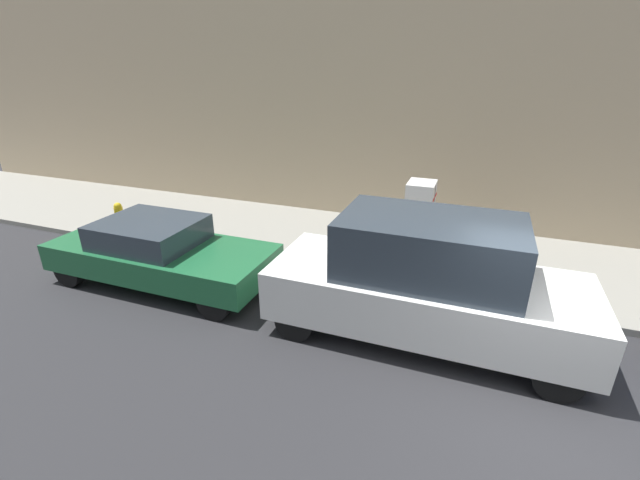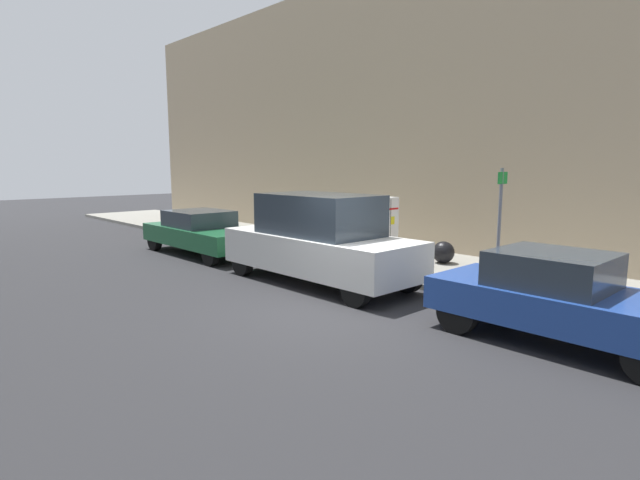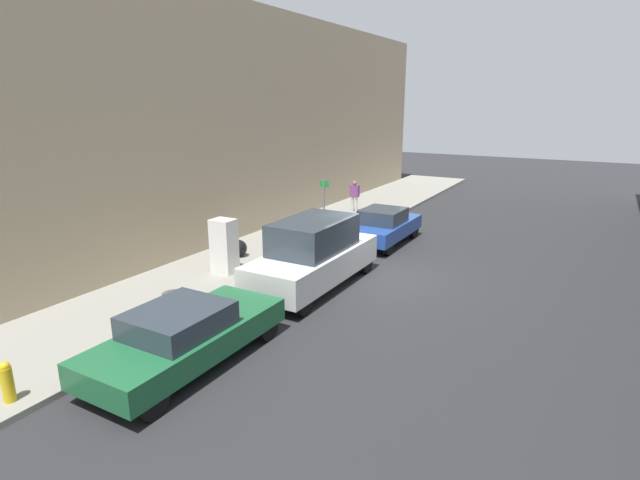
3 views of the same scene
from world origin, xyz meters
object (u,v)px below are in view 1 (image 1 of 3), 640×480
(trash_bag, at_px, (489,242))
(parked_van_white, at_px, (426,281))
(discarded_refrigerator, at_px, (419,220))
(fire_hydrant, at_px, (120,217))
(parked_sedan_green, at_px, (160,252))

(trash_bag, distance_m, parked_van_white, 3.90)
(trash_bag, bearing_deg, parked_van_white, -15.28)
(discarded_refrigerator, relative_size, fire_hydrant, 2.19)
(parked_van_white, bearing_deg, trash_bag, 164.72)
(parked_sedan_green, bearing_deg, trash_bag, 119.99)
(fire_hydrant, bearing_deg, trash_bag, 102.08)
(discarded_refrigerator, relative_size, parked_sedan_green, 0.38)
(discarded_refrigerator, distance_m, fire_hydrant, 7.76)
(trash_bag, height_order, parked_van_white, parked_van_white)
(discarded_refrigerator, distance_m, parked_van_white, 3.06)
(discarded_refrigerator, xyz_separation_m, fire_hydrant, (1.26, -7.64, -0.47))
(trash_bag, relative_size, parked_sedan_green, 0.13)
(fire_hydrant, xyz_separation_m, parked_van_white, (1.74, 8.22, 0.50))
(parked_van_white, bearing_deg, parked_sedan_green, -90.00)
(parked_van_white, bearing_deg, discarded_refrigerator, -169.10)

